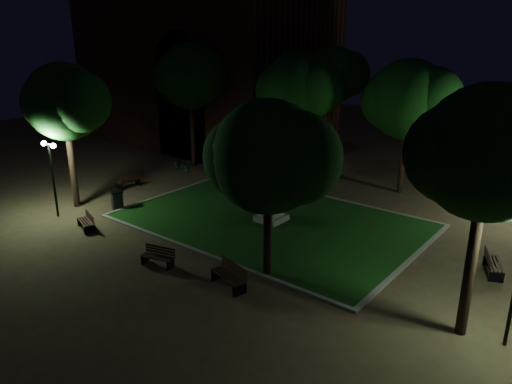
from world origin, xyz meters
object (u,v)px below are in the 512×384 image
Objects in this scene: trash_bin at (117,200)px; bicycle at (182,164)px; monument at (271,205)px; bench_near_right at (230,276)px; bench_west_near at (87,222)px; bench_right_side at (492,264)px; bench_left_side at (129,182)px; bench_near_left at (158,257)px.

bicycle is at bearing 109.72° from trash_bin.
bench_near_right is at bearing -66.92° from monument.
bench_west_near is (-6.83, -6.62, -0.57)m from monument.
bench_left_side is at bearing 72.81° from bench_right_side.
bicycle reaches higher than bench_west_near.
bench_right_side is at bearing 42.77° from bench_west_near.
monument reaches higher than bench_near_left.
bicycle is (-3.85, 10.34, 0.08)m from bench_west_near.
bench_west_near is 1.48× the size of trash_bin.
trash_bin is (-1.13, 2.75, 0.16)m from bench_west_near.
bench_west_near is at bearing 90.92° from bench_right_side.
trash_bin reaches higher than bench_near_right.
monument is at bearing 25.92° from trash_bin.
bench_near_right is 11.06m from trash_bin.
bench_near_left reaches higher than bench_west_near.
bench_near_right reaches higher than bench_right_side.
bicycle reaches higher than bench_near_left.
bench_right_side is (10.71, 1.13, -0.52)m from monument.
bench_near_right is at bearing -118.64° from bicycle.
bench_near_right is 14.42m from bench_left_side.
bench_west_near is at bearing 38.97° from bench_left_side.
trash_bin is (-7.07, 3.17, 0.15)m from bench_near_left.
bench_left_side is 0.87× the size of bench_right_side.
bench_near_left is 14.56m from bicycle.
bench_near_right is 1.78× the size of trash_bin.
bench_right_side is at bearing 6.04° from monument.
bench_left_side is at bearing 133.61° from bench_near_left.
monument is 2.02× the size of bench_west_near.
trash_bin is (-10.74, 2.65, 0.08)m from bench_near_right.
bench_right_side is (21.25, 2.13, 0.05)m from bench_left_side.
bench_right_side is 1.01× the size of bicycle.
trash_bin is at bearing -154.08° from monument.
trash_bin is at bearing -151.66° from bicycle.
bench_near_left is 5.96m from bench_west_near.
monument reaches higher than bench_west_near.
monument reaches higher than bench_right_side.
bicycle is at bearing 160.79° from monument.
bench_right_side is 1.68× the size of trash_bin.
bench_near_right is 1.20× the size of bench_west_near.
bench_left_side is at bearing 131.92° from trash_bin.
bench_left_side reaches higher than bench_near_left.
bench_near_right reaches higher than bench_west_near.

